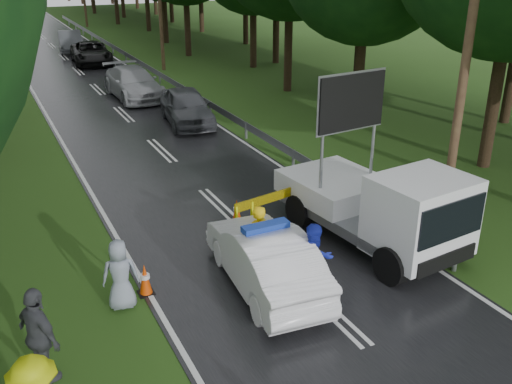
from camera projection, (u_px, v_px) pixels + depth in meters
ground at (327, 309)px, 12.54m from camera, size 160.00×160.00×0.00m
road at (78, 71)px, 37.34m from camera, size 7.00×140.00×0.02m
guardrail at (134, 59)px, 38.36m from camera, size 0.12×60.06×0.70m
utility_pole_near at (468, 46)px, 14.33m from camera, size 1.40×0.24×10.00m
police_sedan at (265, 259)px, 13.10m from camera, size 1.94×4.59×1.62m
work_truck at (381, 205)px, 14.78m from camera, size 2.96×5.68×4.35m
barrier at (274, 201)px, 15.85m from camera, size 2.66×0.57×1.12m
officer at (257, 241)px, 13.55m from camera, size 0.76×0.62×1.80m
civilian at (315, 262)px, 12.58m from camera, size 0.91×0.72×1.84m
bystander_mid at (40, 336)px, 10.09m from camera, size 0.93×1.22×1.93m
bystander_right at (120, 275)px, 12.31m from camera, size 0.88×0.67×1.63m
queue_car_first at (186, 106)px, 25.68m from camera, size 2.53×4.93×1.61m
queue_car_second at (133, 83)px, 30.31m from camera, size 2.36×5.51×1.58m
queue_car_third at (91, 53)px, 39.56m from camera, size 2.90×5.55×1.49m
queue_car_fourth at (70, 41)px, 44.34m from camera, size 2.14×4.92×1.57m
cone_center at (247, 262)px, 13.64m from camera, size 0.37×0.37×0.79m
cone_far at (237, 211)px, 16.42m from camera, size 0.33×0.33×0.71m
cone_left_mid at (145, 280)px, 12.96m from camera, size 0.36×0.36×0.76m
cone_right at (330, 205)px, 16.87m from camera, size 0.33×0.33×0.69m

